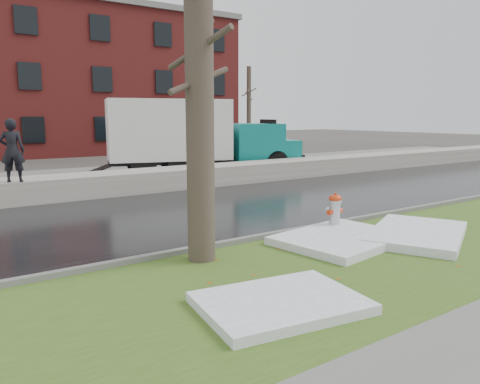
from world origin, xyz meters
TOP-DOWN VIEW (x-y plane):
  - ground at (0.00, 0.00)m, footprint 120.00×120.00m
  - verge at (0.00, -1.25)m, footprint 60.00×4.50m
  - road at (0.00, 4.50)m, footprint 60.00×7.00m
  - parking_lot at (0.00, 13.00)m, footprint 60.00×9.00m
  - curb at (0.00, 1.00)m, footprint 60.00×0.15m
  - snowbank at (0.00, 8.70)m, footprint 60.00×1.60m
  - brick_building at (2.00, 30.00)m, footprint 26.00×12.00m
  - bg_tree_right at (16.00, 24.00)m, footprint 1.40×1.62m
  - fire_hydrant at (1.61, 0.61)m, footprint 0.43×0.37m
  - tree at (-1.98, 0.47)m, footprint 1.31×1.54m
  - box_truck at (4.17, 11.93)m, footprint 10.17×4.66m
  - worker at (-3.88, 8.10)m, footprint 0.78×0.64m
  - snow_patch_near at (1.02, -0.19)m, footprint 2.86×2.36m
  - snow_patch_far at (-2.20, -2.08)m, footprint 2.41×1.91m
  - snow_patch_side at (2.65, -0.86)m, footprint 3.31×2.86m

SIDE VIEW (x-z plane):
  - ground at x=0.00m, z-range 0.00..0.00m
  - road at x=0.00m, z-range 0.00..0.03m
  - parking_lot at x=0.00m, z-range 0.00..0.03m
  - verge at x=0.00m, z-range 0.00..0.04m
  - curb at x=0.00m, z-range 0.00..0.14m
  - snow_patch_far at x=-2.20m, z-range 0.04..0.18m
  - snow_patch_near at x=1.02m, z-range 0.04..0.20m
  - snow_patch_side at x=2.65m, z-range 0.04..0.22m
  - snowbank at x=0.00m, z-range 0.00..0.75m
  - fire_hydrant at x=1.61m, z-range 0.07..0.96m
  - worker at x=-3.88m, z-range 0.75..2.60m
  - box_truck at x=4.17m, z-range 0.10..3.48m
  - tree at x=-1.98m, z-range 0.06..6.36m
  - bg_tree_right at x=16.00m, z-range 0.08..6.58m
  - brick_building at x=2.00m, z-range 0.00..10.00m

